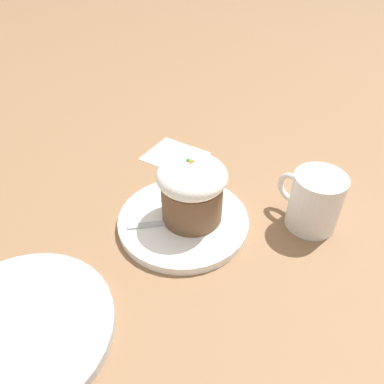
{
  "coord_description": "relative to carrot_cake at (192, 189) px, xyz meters",
  "views": [
    {
      "loc": [
        -0.34,
        0.29,
        0.44
      ],
      "look_at": [
        -0.01,
        -0.01,
        0.07
      ],
      "focal_mm": 35.0,
      "sensor_mm": 36.0,
      "label": 1
    }
  ],
  "objects": [
    {
      "name": "side_plate",
      "position": [
        -0.0,
        0.3,
        -0.06
      ],
      "size": [
        0.24,
        0.24,
        0.01
      ],
      "color": "#B2B7BC",
      "rests_on": "ground_plane"
    },
    {
      "name": "dessert_plate",
      "position": [
        0.01,
        0.01,
        -0.06
      ],
      "size": [
        0.21,
        0.21,
        0.01
      ],
      "color": "white",
      "rests_on": "ground_plane"
    },
    {
      "name": "carrot_cake",
      "position": [
        0.0,
        0.0,
        0.0
      ],
      "size": [
        0.11,
        0.11,
        0.11
      ],
      "color": "brown",
      "rests_on": "dessert_plate"
    },
    {
      "name": "coffee_cup",
      "position": [
        -0.13,
        -0.14,
        -0.02
      ],
      "size": [
        0.11,
        0.08,
        0.1
      ],
      "color": "white",
      "rests_on": "ground_plane"
    },
    {
      "name": "paper_napkin",
      "position": [
        0.17,
        -0.11,
        -0.07
      ],
      "size": [
        0.14,
        0.13,
        0.0
      ],
      "color": "white",
      "rests_on": "ground_plane"
    },
    {
      "name": "ground_plane",
      "position": [
        0.01,
        0.01,
        -0.07
      ],
      "size": [
        4.0,
        4.0,
        0.0
      ],
      "primitive_type": "plane",
      "color": "#846042"
    },
    {
      "name": "spoon",
      "position": [
        0.0,
        0.03,
        -0.05
      ],
      "size": [
        0.08,
        0.11,
        0.01
      ],
      "color": "#B7B7BC",
      "rests_on": "dessert_plate"
    }
  ]
}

